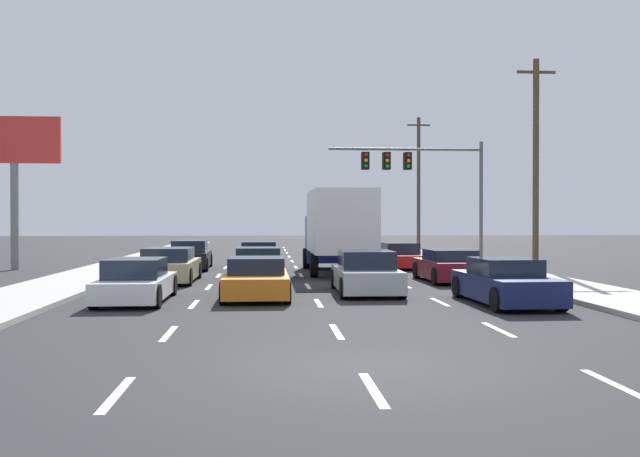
{
  "coord_description": "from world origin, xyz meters",
  "views": [
    {
      "loc": [
        -1.44,
        -10.83,
        2.29
      ],
      "look_at": [
        0.8,
        18.65,
        1.94
      ],
      "focal_mm": 39.82,
      "sensor_mm": 36.0,
      "label": 1
    }
  ],
  "objects_px": {
    "car_silver": "(366,274)",
    "utility_pole_mid": "(536,162)",
    "car_black": "(190,256)",
    "car_navy": "(505,283)",
    "car_green": "(259,264)",
    "roadside_billboard": "(14,160)",
    "car_white": "(136,282)",
    "car_red": "(399,257)",
    "car_tan": "(170,266)",
    "car_gray": "(259,255)",
    "box_truck": "(338,227)",
    "car_orange": "(256,279)",
    "traffic_signal_mast": "(411,169)",
    "car_maroon": "(449,267)",
    "utility_pole_far": "(419,182)"
  },
  "relations": [
    {
      "from": "car_white",
      "to": "car_red",
      "type": "xyz_separation_m",
      "value": [
        9.97,
        13.27,
        -0.0
      ]
    },
    {
      "from": "car_gray",
      "to": "car_orange",
      "type": "distance_m",
      "value": 13.98
    },
    {
      "from": "car_gray",
      "to": "utility_pole_mid",
      "type": "xyz_separation_m",
      "value": [
        12.79,
        -3.11,
        4.42
      ]
    },
    {
      "from": "car_silver",
      "to": "traffic_signal_mast",
      "type": "relative_size",
      "value": 0.51
    },
    {
      "from": "car_white",
      "to": "car_orange",
      "type": "relative_size",
      "value": 0.97
    },
    {
      "from": "car_orange",
      "to": "car_navy",
      "type": "relative_size",
      "value": 1.01
    },
    {
      "from": "car_maroon",
      "to": "roadside_billboard",
      "type": "distance_m",
      "value": 20.36
    },
    {
      "from": "car_red",
      "to": "box_truck",
      "type": "bearing_deg",
      "value": -137.86
    },
    {
      "from": "car_black",
      "to": "car_navy",
      "type": "relative_size",
      "value": 1.04
    },
    {
      "from": "car_tan",
      "to": "traffic_signal_mast",
      "type": "distance_m",
      "value": 17.32
    },
    {
      "from": "car_black",
      "to": "car_white",
      "type": "bearing_deg",
      "value": -90.42
    },
    {
      "from": "car_orange",
      "to": "roadside_billboard",
      "type": "height_order",
      "value": "roadside_billboard"
    },
    {
      "from": "car_silver",
      "to": "car_navy",
      "type": "relative_size",
      "value": 0.97
    },
    {
      "from": "car_black",
      "to": "traffic_signal_mast",
      "type": "distance_m",
      "value": 13.36
    },
    {
      "from": "car_green",
      "to": "roadside_billboard",
      "type": "relative_size",
      "value": 0.58
    },
    {
      "from": "car_tan",
      "to": "roadside_billboard",
      "type": "distance_m",
      "value": 11.61
    },
    {
      "from": "car_white",
      "to": "car_red",
      "type": "bearing_deg",
      "value": 53.08
    },
    {
      "from": "car_white",
      "to": "car_silver",
      "type": "bearing_deg",
      "value": 15.08
    },
    {
      "from": "car_black",
      "to": "car_silver",
      "type": "xyz_separation_m",
      "value": [
        6.65,
        -11.48,
        -0.01
      ]
    },
    {
      "from": "car_maroon",
      "to": "utility_pole_mid",
      "type": "xyz_separation_m",
      "value": [
        5.64,
        5.97,
        4.44
      ]
    },
    {
      "from": "car_green",
      "to": "car_navy",
      "type": "xyz_separation_m",
      "value": [
        6.79,
        -9.14,
        0.0
      ]
    },
    {
      "from": "utility_pole_mid",
      "to": "roadside_billboard",
      "type": "height_order",
      "value": "utility_pole_mid"
    },
    {
      "from": "car_green",
      "to": "utility_pole_mid",
      "type": "height_order",
      "value": "utility_pole_mid"
    },
    {
      "from": "roadside_billboard",
      "to": "car_black",
      "type": "bearing_deg",
      "value": -0.77
    },
    {
      "from": "car_black",
      "to": "car_silver",
      "type": "relative_size",
      "value": 1.07
    },
    {
      "from": "car_tan",
      "to": "car_silver",
      "type": "xyz_separation_m",
      "value": [
        6.67,
        -4.45,
        0.01
      ]
    },
    {
      "from": "car_red",
      "to": "roadside_billboard",
      "type": "xyz_separation_m",
      "value": [
        -17.88,
        0.14,
        4.51
      ]
    },
    {
      "from": "car_black",
      "to": "roadside_billboard",
      "type": "relative_size",
      "value": 0.66
    },
    {
      "from": "car_gray",
      "to": "car_black",
      "type": "bearing_deg",
      "value": -153.8
    },
    {
      "from": "car_gray",
      "to": "box_truck",
      "type": "xyz_separation_m",
      "value": [
        3.46,
        -4.53,
        1.42
      ]
    },
    {
      "from": "car_maroon",
      "to": "traffic_signal_mast",
      "type": "bearing_deg",
      "value": 84.6
    },
    {
      "from": "utility_pole_mid",
      "to": "car_navy",
      "type": "bearing_deg",
      "value": -114.42
    },
    {
      "from": "car_orange",
      "to": "car_maroon",
      "type": "distance_m",
      "value": 8.61
    },
    {
      "from": "car_maroon",
      "to": "utility_pole_mid",
      "type": "bearing_deg",
      "value": 46.64
    },
    {
      "from": "box_truck",
      "to": "car_maroon",
      "type": "height_order",
      "value": "box_truck"
    },
    {
      "from": "car_silver",
      "to": "roadside_billboard",
      "type": "distance_m",
      "value": 19.21
    },
    {
      "from": "car_maroon",
      "to": "utility_pole_far",
      "type": "distance_m",
      "value": 30.03
    },
    {
      "from": "car_silver",
      "to": "car_red",
      "type": "xyz_separation_m",
      "value": [
        3.23,
        11.45,
        -0.05
      ]
    },
    {
      "from": "car_gray",
      "to": "car_silver",
      "type": "bearing_deg",
      "value": -75.08
    },
    {
      "from": "car_black",
      "to": "box_truck",
      "type": "xyz_separation_m",
      "value": [
        6.63,
        -2.97,
        1.39
      ]
    },
    {
      "from": "car_maroon",
      "to": "utility_pole_far",
      "type": "xyz_separation_m",
      "value": [
        5.2,
        29.19,
        4.77
      ]
    },
    {
      "from": "car_tan",
      "to": "car_red",
      "type": "relative_size",
      "value": 0.98
    },
    {
      "from": "roadside_billboard",
      "to": "car_silver",
      "type": "bearing_deg",
      "value": -38.34
    },
    {
      "from": "roadside_billboard",
      "to": "car_white",
      "type": "bearing_deg",
      "value": -59.46
    },
    {
      "from": "car_black",
      "to": "car_navy",
      "type": "xyz_separation_m",
      "value": [
        10.03,
        -14.61,
        -0.04
      ]
    },
    {
      "from": "car_silver",
      "to": "utility_pole_mid",
      "type": "bearing_deg",
      "value": 46.85
    },
    {
      "from": "car_black",
      "to": "roadside_billboard",
      "type": "xyz_separation_m",
      "value": [
        -8.01,
        0.11,
        4.45
      ]
    },
    {
      "from": "car_tan",
      "to": "roadside_billboard",
      "type": "height_order",
      "value": "roadside_billboard"
    },
    {
      "from": "car_tan",
      "to": "car_gray",
      "type": "height_order",
      "value": "car_tan"
    },
    {
      "from": "car_navy",
      "to": "car_gray",
      "type": "bearing_deg",
      "value": 112.99
    }
  ]
}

